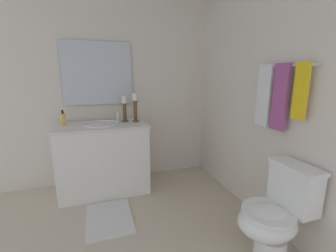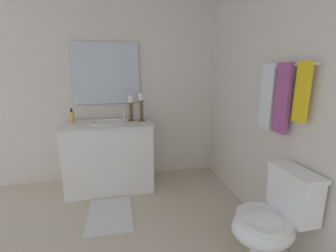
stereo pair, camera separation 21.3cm
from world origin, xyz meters
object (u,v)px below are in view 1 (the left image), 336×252
Objects in this scene: towel_near_vanity at (264,96)px; towel_center at (280,98)px; mirror at (98,73)px; towel_bar at (286,66)px; candle_holder_tall at (135,107)px; towel_near_corner at (301,91)px; vanity_cabinet at (104,158)px; candle_holder_short at (124,108)px; soap_bottle at (63,119)px; bath_mat at (109,218)px; sink_basin at (102,127)px; toilet at (275,215)px.

towel_center is (0.19, 0.00, 0.00)m from towel_near_vanity.
towel_bar is (1.50, 1.41, 0.06)m from mirror.
towel_near_corner reaches higher than candle_holder_tall.
candle_holder_short is at bearing 104.33° from vanity_cabinet.
mirror is 1.46× the size of towel_bar.
mirror is at bearing -126.26° from candle_holder_short.
mirror is 4.57× the size of soap_bottle.
vanity_cabinet is 2.52× the size of towel_near_corner.
mirror is 2.38× the size of candle_holder_tall.
candle_holder_tall is 0.82× the size of towel_near_corner.
vanity_cabinet is 2.14m from towel_bar.
mirror is 1.37× the size of bath_mat.
towel_center is 0.91× the size of bath_mat.
candle_holder_tall is 0.83m from soap_bottle.
sink_basin is 0.73× the size of towel_near_vanity.
towel_near_corner is at bearing 0.00° from towel_near_vanity.
candle_holder_tall is 1.28m from bath_mat.
candle_holder_short is at bearing 157.91° from bath_mat.
vanity_cabinet is at bearing -131.31° from towel_center.
soap_bottle is at bearing -125.14° from towel_center.
soap_bottle is at bearing -96.32° from vanity_cabinet.
toilet is 1.16m from towel_bar.
towel_near_corner reaches higher than soap_bottle.
sink_basin is at bearing -84.70° from candle_holder_tall.
mirror is 1.67m from bath_mat.
vanity_cabinet is 0.73m from candle_holder_tall.
towel_near_corner is (1.45, 1.80, 0.37)m from soap_bottle.
vanity_cabinet is at bearing -135.41° from towel_near_corner.
candle_holder_short is 0.57× the size of towel_near_vanity.
vanity_cabinet is at bearing -141.77° from toilet.
sink_basin is at bearing -131.33° from towel_center.
towel_near_vanity is at bearing -174.54° from towel_bar.
candle_holder_short is 0.52× the size of bath_mat.
mirror is at bearing -133.38° from towel_near_vanity.
towel_near_corner is at bearing 44.59° from vanity_cabinet.
vanity_cabinet is at bearing 83.68° from soap_bottle.
towel_near_vanity is 1.31× the size of towel_near_corner.
towel_near_corner is (1.48, 1.11, 0.28)m from candle_holder_short.
towel_bar reaches higher than sink_basin.
towel_center is at bearing 40.54° from candle_holder_short.
towel_center is at bearing 42.79° from mirror.
toilet is at bearing -38.14° from towel_bar.
candle_holder_tall reaches higher than sink_basin.
towel_bar reaches higher than candle_holder_short.
bath_mat is (0.91, -0.00, -1.41)m from mirror.
towel_near_vanity reaches higher than bath_mat.
candle_holder_tall is 0.46× the size of toilet.
towel_bar is 0.94× the size of bath_mat.
towel_center reaches higher than candle_holder_short.
mirror is at bearing -140.57° from towel_near_corner.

